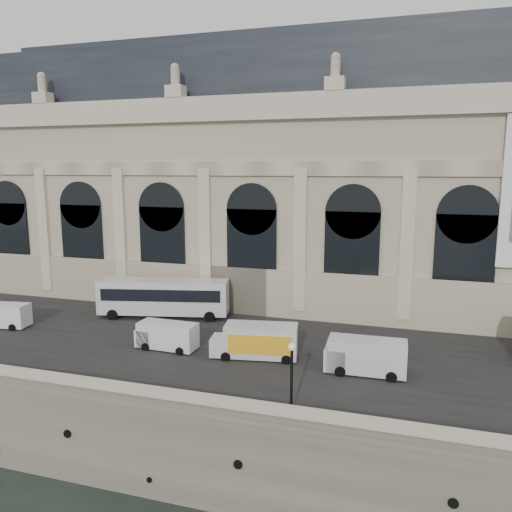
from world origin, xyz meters
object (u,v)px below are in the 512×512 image
Objects in this scene: van_c at (362,356)px; box_truck at (256,341)px; bus_left at (163,297)px; lamp_right at (292,380)px; van_b at (164,336)px.

box_truck is at bearing 175.54° from van_c.
lamp_right is at bearing -43.83° from bus_left.
box_truck reaches higher than van_c.
box_truck is (12.25, -7.88, -0.78)m from bus_left.
bus_left is 22.32m from van_c.
van_c is at bearing -22.49° from bus_left.
van_c reaches higher than van_b.
van_c is at bearing -1.18° from van_b.
bus_left is 23.69m from lamp_right.
bus_left is at bearing 147.24° from box_truck.
bus_left is 2.85× the size of lamp_right.
bus_left reaches higher than van_c.
box_truck reaches higher than van_b.
lamp_right is (12.80, -8.21, 1.17)m from van_b.
box_truck is at bearing 119.58° from lamp_right.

